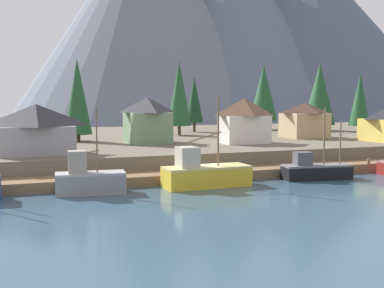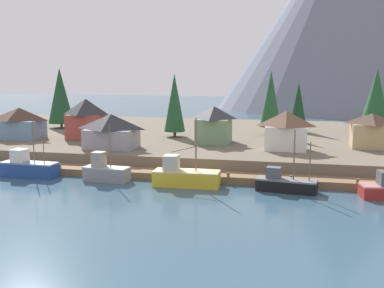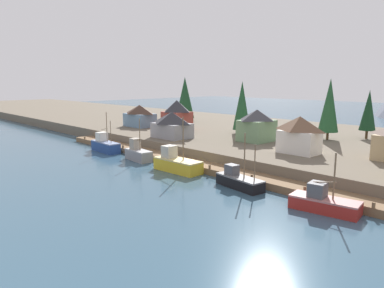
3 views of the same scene
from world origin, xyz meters
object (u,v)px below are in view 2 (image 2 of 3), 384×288
at_px(fishing_boat_black, 285,184).
at_px(house_grey, 111,131).
at_px(fishing_boat_blue, 28,167).
at_px(conifer_centre, 376,96).
at_px(house_blue, 20,123).
at_px(fishing_boat_yellow, 185,176).
at_px(house_green, 214,124).
at_px(house_red, 86,118).
at_px(fishing_boat_grey, 105,172).
at_px(conifer_back_left, 298,103).
at_px(conifer_mid_right, 271,99).
at_px(conifer_back_right, 175,103).
at_px(house_tan, 371,130).
at_px(conifer_near_right, 60,95).
at_px(house_white, 286,130).

bearing_deg(fishing_boat_black, house_grey, 165.13).
relative_size(fishing_boat_blue, conifer_centre, 0.64).
distance_m(fishing_boat_blue, house_grey, 14.36).
bearing_deg(house_blue, fishing_boat_yellow, -27.17).
height_order(fishing_boat_black, house_green, house_green).
xyz_separation_m(house_red, house_blue, (-11.97, -2.42, -0.82)).
relative_size(fishing_boat_grey, house_green, 1.16).
xyz_separation_m(fishing_boat_grey, house_green, (11.02, 20.69, 4.43)).
height_order(fishing_boat_yellow, house_red, house_red).
distance_m(house_grey, conifer_back_left, 40.26).
bearing_deg(fishing_boat_black, house_red, 158.43).
bearing_deg(conifer_mid_right, fishing_boat_grey, -121.08).
xyz_separation_m(fishing_boat_grey, fishing_boat_yellow, (11.03, -0.29, -0.00)).
bearing_deg(house_red, conifer_back_right, 23.07).
relative_size(house_red, conifer_centre, 0.57).
bearing_deg(fishing_boat_black, conifer_mid_right, 104.83).
bearing_deg(fishing_boat_black, fishing_boat_yellow, -171.67).
bearing_deg(house_grey, fishing_boat_blue, -124.05).
bearing_deg(house_grey, fishing_boat_grey, -71.50).
bearing_deg(house_red, conifer_back_left, 27.21).
relative_size(house_tan, house_grey, 0.79).
bearing_deg(house_red, conifer_centre, 21.46).
distance_m(house_blue, conifer_centre, 68.29).
bearing_deg(fishing_boat_yellow, conifer_centre, 52.72).
relative_size(fishing_boat_yellow, conifer_centre, 0.70).
bearing_deg(fishing_boat_black, conifer_near_right, 152.51).
bearing_deg(fishing_boat_yellow, conifer_mid_right, 72.99).
xyz_separation_m(house_grey, conifer_mid_right, (23.60, 21.40, 4.17)).
distance_m(fishing_boat_blue, conifer_near_right, 38.22).
xyz_separation_m(house_grey, conifer_back_left, (28.76, 28.01, 3.09)).
distance_m(conifer_back_right, conifer_centre, 39.99).
height_order(house_red, house_white, house_red).
bearing_deg(fishing_boat_black, fishing_boat_blue, -172.29).
bearing_deg(fishing_boat_grey, fishing_boat_black, 4.67).
bearing_deg(conifer_mid_right, conifer_back_right, -160.16).
height_order(fishing_boat_blue, house_grey, fishing_boat_blue).
xyz_separation_m(fishing_boat_yellow, house_grey, (-14.85, 11.71, 4.02)).
bearing_deg(fishing_boat_yellow, house_green, 87.81).
height_order(house_tan, conifer_mid_right, conifer_mid_right).
bearing_deg(house_blue, fishing_boat_blue, -54.46).
xyz_separation_m(fishing_boat_blue, fishing_boat_black, (35.25, -0.21, -0.34)).
xyz_separation_m(fishing_boat_yellow, house_blue, (-35.33, 18.13, 4.11)).
bearing_deg(house_red, house_blue, -168.56).
distance_m(fishing_boat_grey, house_white, 28.39).
height_order(fishing_boat_blue, house_tan, fishing_boat_blue).
xyz_separation_m(fishing_boat_black, conifer_back_right, (-21.21, 26.81, 7.90)).
height_order(house_green, conifer_back_right, conifer_back_right).
bearing_deg(house_blue, conifer_centre, 19.67).
distance_m(fishing_boat_grey, house_blue, 30.43).
relative_size(house_red, house_tan, 1.12).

